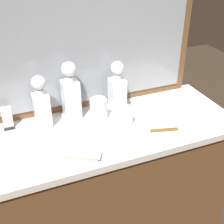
{
  "coord_description": "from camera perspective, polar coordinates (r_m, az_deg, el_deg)",
  "views": [
    {
      "loc": [
        -0.45,
        -1.11,
        1.7
      ],
      "look_at": [
        0.0,
        0.0,
        0.98
      ],
      "focal_mm": 48.72,
      "sensor_mm": 36.0,
      "label": 1
    }
  ],
  "objects": [
    {
      "name": "crystal_decanter_rear",
      "position": [
        1.47,
        -7.72,
        3.0
      ],
      "size": [
        0.08,
        0.08,
        0.29
      ],
      "color": "white",
      "rests_on": "dresser"
    },
    {
      "name": "crystal_tumbler_right",
      "position": [
        1.48,
        -2.51,
        0.41
      ],
      "size": [
        0.08,
        0.08,
        0.1
      ],
      "color": "white",
      "rests_on": "dresser"
    },
    {
      "name": "silver_brush_center",
      "position": [
        1.25,
        -5.64,
        -7.91
      ],
      "size": [
        0.16,
        0.13,
        0.02
      ],
      "color": "#B7A88C",
      "rests_on": "dresser"
    },
    {
      "name": "crystal_tumbler_rear",
      "position": [
        1.44,
        2.21,
        -0.95
      ],
      "size": [
        0.09,
        0.09,
        0.09
      ],
      "color": "white",
      "rests_on": "dresser"
    },
    {
      "name": "dresser",
      "position": [
        1.73,
        0.0,
        -15.24
      ],
      "size": [
        1.2,
        0.5,
        0.9
      ],
      "color": "brown",
      "rests_on": "ground_plane"
    },
    {
      "name": "crystal_decanter_far_right",
      "position": [
        1.52,
        1.0,
        3.93
      ],
      "size": [
        0.07,
        0.07,
        0.26
      ],
      "color": "white",
      "rests_on": "dresser"
    },
    {
      "name": "crystal_decanter_front",
      "position": [
        1.43,
        -13.06,
        0.98
      ],
      "size": [
        0.07,
        0.07,
        0.26
      ],
      "color": "white",
      "rests_on": "dresser"
    },
    {
      "name": "tortoiseshell_comb",
      "position": [
        1.43,
        9.76,
        -3.34
      ],
      "size": [
        0.13,
        0.05,
        0.01
      ],
      "color": "brown",
      "rests_on": "dresser"
    },
    {
      "name": "napkin_holder",
      "position": [
        1.48,
        -19.01,
        -1.29
      ],
      "size": [
        0.05,
        0.05,
        0.11
      ],
      "color": "black",
      "rests_on": "dresser"
    },
    {
      "name": "dresser_mirror",
      "position": [
        1.48,
        -3.53,
        14.32
      ],
      "size": [
        1.06,
        0.03,
        0.75
      ],
      "color": "brown",
      "rests_on": "dresser"
    }
  ]
}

